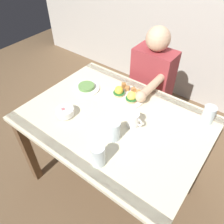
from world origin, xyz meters
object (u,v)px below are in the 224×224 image
Objects in this scene: eggs_benedict_plate at (126,96)px; diner_person at (150,84)px; dining_table at (115,129)px; water_glass_near at (114,131)px; fork at (175,131)px; fruit_bowl at (65,112)px; water_glass_extra at (208,115)px; coffee_mug at (133,119)px; side_plate at (87,87)px; water_glass_far at (98,156)px.

diner_person is at bearing 90.48° from eggs_benedict_plate.
water_glass_near is (0.10, -0.14, 0.16)m from dining_table.
fork is (0.43, -0.09, -0.02)m from eggs_benedict_plate.
fruit_bowl is 0.11× the size of diner_person.
water_glass_extra is (0.49, 0.34, 0.16)m from dining_table.
eggs_benedict_plate is 0.28m from coffee_mug.
coffee_mug is 0.63m from diner_person.
fruit_bowl is (-0.22, -0.39, 0.00)m from eggs_benedict_plate.
side_plate is at bearing 105.86° from fruit_bowl.
coffee_mug is 0.35m from water_glass_far.
coffee_mug is at bearing 7.75° from dining_table.
water_glass_extra is (0.55, 0.12, 0.03)m from eggs_benedict_plate.
eggs_benedict_plate is at bearing 16.31° from side_plate.
coffee_mug is 0.85× the size of water_glass_far.
coffee_mug is 0.93× the size of water_glass_extra.
fruit_bowl is at bearing -146.16° from water_glass_extra.
water_glass_near is at bearing -135.44° from fork.
side_plate is (-0.74, -0.00, 0.01)m from fork.
eggs_benedict_plate is at bearing 105.73° from dining_table.
water_glass_extra is at bearing 12.54° from eggs_benedict_plate.
coffee_mug is at bearing -138.62° from water_glass_extra.
dining_table is 4.44× the size of eggs_benedict_plate.
fruit_bowl is 0.72m from fork.
coffee_mug reaches higher than side_plate.
eggs_benedict_plate is at bearing 134.12° from coffee_mug.
water_glass_far is 0.66× the size of side_plate.
fork is 1.19× the size of water_glass_extra.
water_glass_far reaches higher than water_glass_extra.
diner_person is (-0.19, 0.58, -0.14)m from coffee_mug.
water_glass_far reaches higher than dining_table.
water_glass_extra reaches higher than coffee_mug.
coffee_mug is 0.51m from side_plate.
dining_table is at bearing -18.89° from side_plate.
water_glass_far reaches higher than water_glass_near.
coffee_mug is at bearing 78.60° from water_glass_near.
eggs_benedict_plate is (-0.06, 0.21, 0.13)m from dining_table.
water_glass_extra is (0.36, 0.32, 0.00)m from coffee_mug.
fruit_bowl is (-0.28, -0.18, 0.14)m from dining_table.
fruit_bowl is at bearing 159.55° from water_glass_far.
diner_person is (-0.44, 0.47, -0.09)m from fork.
water_glass_near is 0.98× the size of water_glass_far.
eggs_benedict_plate is at bearing -89.52° from diner_person.
diner_person is at bearing 102.28° from water_glass_near.
water_glass_extra is (0.77, 0.52, 0.02)m from fruit_bowl.
fork is at bearing -119.88° from water_glass_extra.
side_plate is at bearing 161.11° from dining_table.
water_glass_far is at bearing -42.39° from side_plate.
eggs_benedict_plate is 0.45m from fruit_bowl.
coffee_mug is 0.48m from water_glass_extra.
diner_person is at bearing 108.40° from coffee_mug.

